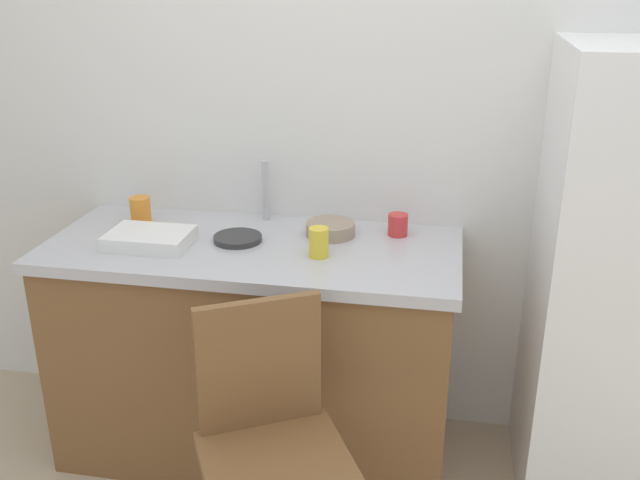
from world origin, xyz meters
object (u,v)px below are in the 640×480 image
at_px(refrigerator, 623,289).
at_px(cup_orange, 141,211).
at_px(hotplate, 238,238).
at_px(terracotta_bowl, 330,229).
at_px(cup_red, 398,225).
at_px(cup_yellow, 319,242).
at_px(chair, 272,445).
at_px(dish_tray, 150,239).

bearing_deg(refrigerator, cup_orange, 176.60).
xyz_separation_m(refrigerator, hotplate, (-1.29, -0.00, 0.08)).
relative_size(terracotta_bowl, cup_red, 2.24).
xyz_separation_m(hotplate, cup_yellow, (0.31, -0.08, 0.04)).
distance_m(refrigerator, cup_red, 0.77).
relative_size(chair, cup_yellow, 8.91).
distance_m(cup_red, cup_yellow, 0.35).
xyz_separation_m(refrigerator, chair, (-1.01, -0.64, -0.27)).
bearing_deg(chair, hotplate, 84.73).
height_order(chair, dish_tray, dish_tray).
height_order(cup_red, cup_orange, cup_orange).
bearing_deg(terracotta_bowl, refrigerator, -6.59).
xyz_separation_m(chair, dish_tray, (-0.56, 0.55, 0.37)).
height_order(refrigerator, dish_tray, refrigerator).
bearing_deg(chair, cup_red, 42.78).
xyz_separation_m(dish_tray, cup_yellow, (0.59, 0.01, 0.02)).
bearing_deg(hotplate, terracotta_bowl, 20.72).
relative_size(hotplate, cup_yellow, 1.70).
bearing_deg(cup_red, dish_tray, -162.77).
bearing_deg(cup_yellow, cup_orange, 165.17).
distance_m(chair, terracotta_bowl, 0.84).
relative_size(refrigerator, cup_yellow, 15.45).
distance_m(terracotta_bowl, cup_orange, 0.72).
bearing_deg(hotplate, cup_orange, 165.55).
distance_m(chair, cup_red, 0.93).
relative_size(hotplate, cup_orange, 1.65).
relative_size(terracotta_bowl, cup_yellow, 1.75).
distance_m(cup_red, cup_orange, 0.96).
xyz_separation_m(terracotta_bowl, cup_red, (0.24, 0.05, 0.02)).
bearing_deg(cup_red, refrigerator, -12.08).
distance_m(refrigerator, hotplate, 1.30).
bearing_deg(cup_orange, terracotta_bowl, 0.99).
bearing_deg(terracotta_bowl, chair, -92.39).
bearing_deg(terracotta_bowl, dish_tray, -160.41).
xyz_separation_m(refrigerator, cup_orange, (-1.70, 0.10, 0.12)).
relative_size(hotplate, cup_red, 2.17).
bearing_deg(dish_tray, chair, -44.02).
bearing_deg(dish_tray, cup_orange, 121.14).
bearing_deg(dish_tray, terracotta_bowl, 19.59).
height_order(dish_tray, cup_red, cup_red).
height_order(refrigerator, terracotta_bowl, refrigerator).
relative_size(chair, hotplate, 5.24).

